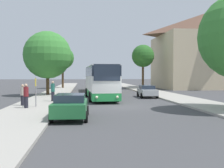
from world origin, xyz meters
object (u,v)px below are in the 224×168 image
Objects in this scene: pedestrian_waiting_near at (53,91)px; pedestrian_waiting_far at (23,95)px; bus_front at (100,81)px; bus_middle at (96,81)px; pedestrian_walking_back at (26,96)px; parked_car_left_curb at (71,106)px; tree_right_mid at (143,56)px; parked_car_right_near at (147,91)px; bus_stop_sign at (36,89)px; tree_left_far at (63,58)px; tree_left_near at (47,55)px.

pedestrian_waiting_near is 3.78m from pedestrian_waiting_far.
bus_front is 13.37m from bus_middle.
pedestrian_walking_back is at bearing -128.37° from bus_front.
parked_car_left_curb is 34.03m from tree_right_mid.
pedestrian_walking_back is (-1.38, -4.91, -0.05)m from pedestrian_waiting_near.
bus_front reaches higher than parked_car_left_curb.
parked_car_left_curb is 0.94× the size of parked_car_right_near.
pedestrian_waiting_far is (-1.19, 0.92, -0.53)m from bus_stop_sign.
bus_stop_sign reaches higher than pedestrian_waiting_near.
tree_right_mid reaches higher than tree_left_far.
parked_car_left_curb is 0.54× the size of tree_left_far.
tree_left_near is 20.60m from tree_right_mid.
bus_stop_sign is 13.16m from tree_left_near.
parked_car_right_near is 13.01m from tree_left_near.
parked_car_right_near is (5.26, -11.78, -0.98)m from bus_middle.
bus_middle is at bearing 98.25° from pedestrian_waiting_far.
tree_left_far is (-0.31, 30.69, 4.34)m from bus_stop_sign.
pedestrian_walking_back is (-11.51, -9.82, 0.31)m from parked_car_right_near.
tree_left_far reaches higher than bus_front.
pedestrian_walking_back is at bearing -42.60° from pedestrian_waiting_far.
bus_front is at bearing 8.30° from pedestrian_walking_back.
pedestrian_waiting_near is at bearing -107.90° from bus_middle.
bus_middle is (0.25, 13.36, -0.17)m from bus_front.
tree_left_far is (-1.12, 26.56, 4.77)m from pedestrian_waiting_near.
tree_left_far is at bearing 119.67° from bus_middle.
bus_middle is 22.50m from pedestrian_walking_back.
bus_stop_sign reaches higher than pedestrian_waiting_far.
parked_car_left_curb is at bearing -60.61° from bus_stop_sign.
pedestrian_waiting_far is at bearing -137.68° from bus_front.
tree_right_mid reaches higher than bus_front.
tree_left_far is 0.99× the size of tree_right_mid.
tree_right_mid is (14.48, 26.45, 4.52)m from bus_stop_sign.
pedestrian_walking_back is at bearing 130.65° from parked_car_left_curb.
pedestrian_walking_back reaches higher than parked_car_left_curb.
parked_car_left_curb is at bearing -97.08° from pedestrian_walking_back.
bus_middle is 2.69× the size of parked_car_left_curb.
bus_stop_sign is at bearing 42.88° from parked_car_right_near.
tree_left_far is at bearing 43.94° from pedestrian_walking_back.
pedestrian_walking_back is (0.62, -1.70, 0.05)m from pedestrian_waiting_far.
pedestrian_waiting_far is 12.42m from tree_left_near.
bus_stop_sign is 0.28× the size of tree_left_far.
pedestrian_walking_back is at bearing -118.93° from tree_right_mid.
pedestrian_waiting_far is 0.22× the size of tree_left_near.
tree_right_mid reaches higher than bus_stop_sign.
parked_car_left_curb reaches higher than parked_car_right_near.
pedestrian_waiting_near is (-4.88, -16.69, -0.61)m from bus_middle.
bus_front is 9.35m from pedestrian_waiting_far.
parked_car_left_curb is 0.53× the size of tree_right_mid.
bus_front is 21.44m from tree_right_mid.
bus_stop_sign is 30.49m from tree_right_mid.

